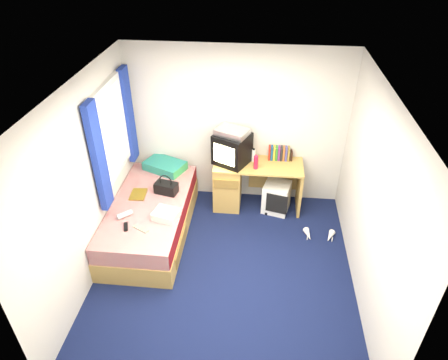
# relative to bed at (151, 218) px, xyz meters

# --- Properties ---
(ground) EXTENTS (3.40, 3.40, 0.00)m
(ground) POSITION_rel_bed_xyz_m (1.10, -0.63, -0.27)
(ground) COLOR #0C1438
(ground) RESTS_ON ground
(room_shell) EXTENTS (3.40, 3.40, 3.40)m
(room_shell) POSITION_rel_bed_xyz_m (1.10, -0.63, 1.18)
(room_shell) COLOR white
(room_shell) RESTS_ON ground
(bed) EXTENTS (1.01, 2.00, 0.54)m
(bed) POSITION_rel_bed_xyz_m (0.00, 0.00, 0.00)
(bed) COLOR tan
(bed) RESTS_ON ground
(pillow) EXTENTS (0.69, 0.58, 0.13)m
(pillow) POSITION_rel_bed_xyz_m (0.04, 0.84, 0.34)
(pillow) COLOR #17629A
(pillow) RESTS_ON bed
(desk) EXTENTS (1.30, 0.55, 0.75)m
(desk) POSITION_rel_bed_xyz_m (1.18, 0.81, 0.14)
(desk) COLOR tan
(desk) RESTS_ON ground
(storage_cube) EXTENTS (0.45, 0.45, 0.46)m
(storage_cube) POSITION_rel_bed_xyz_m (1.75, 0.72, -0.04)
(storage_cube) COLOR white
(storage_cube) RESTS_ON ground
(crt_tv) EXTENTS (0.60, 0.58, 0.45)m
(crt_tv) POSITION_rel_bed_xyz_m (1.06, 0.81, 0.71)
(crt_tv) COLOR black
(crt_tv) RESTS_ON desk
(vcr) EXTENTS (0.53, 0.46, 0.08)m
(vcr) POSITION_rel_bed_xyz_m (1.06, 0.81, 0.98)
(vcr) COLOR #B9B8BB
(vcr) RESTS_ON crt_tv
(book_row) EXTENTS (0.31, 0.13, 0.20)m
(book_row) POSITION_rel_bed_xyz_m (1.74, 0.97, 0.58)
(book_row) COLOR maroon
(book_row) RESTS_ON desk
(picture_frame) EXTENTS (0.03, 0.12, 0.14)m
(picture_frame) POSITION_rel_bed_xyz_m (1.93, 0.99, 0.55)
(picture_frame) COLOR black
(picture_frame) RESTS_ON desk
(pink_water_bottle) EXTENTS (0.08, 0.08, 0.20)m
(pink_water_bottle) POSITION_rel_bed_xyz_m (1.41, 0.68, 0.58)
(pink_water_bottle) COLOR red
(pink_water_bottle) RESTS_ON desk
(aerosol_can) EXTENTS (0.06, 0.06, 0.19)m
(aerosol_can) POSITION_rel_bed_xyz_m (1.37, 0.88, 0.58)
(aerosol_can) COLOR white
(aerosol_can) RESTS_ON desk
(handbag) EXTENTS (0.34, 0.24, 0.29)m
(handbag) POSITION_rel_bed_xyz_m (0.19, 0.25, 0.36)
(handbag) COLOR black
(handbag) RESTS_ON bed
(towel) EXTENTS (0.36, 0.33, 0.10)m
(towel) POSITION_rel_bed_xyz_m (0.31, -0.31, 0.32)
(towel) COLOR silver
(towel) RESTS_ON bed
(magazine) EXTENTS (0.22, 0.29, 0.01)m
(magazine) POSITION_rel_bed_xyz_m (-0.19, 0.15, 0.28)
(magazine) COLOR gold
(magazine) RESTS_ON bed
(water_bottle) EXTENTS (0.19, 0.19, 0.07)m
(water_bottle) POSITION_rel_bed_xyz_m (-0.23, -0.34, 0.31)
(water_bottle) COLOR #B4C1C6
(water_bottle) RESTS_ON bed
(colour_swatch_fan) EXTENTS (0.22, 0.16, 0.01)m
(colour_swatch_fan) POSITION_rel_bed_xyz_m (0.05, -0.55, 0.28)
(colour_swatch_fan) COLOR gold
(colour_swatch_fan) RESTS_ON bed
(remote_control) EXTENTS (0.10, 0.17, 0.02)m
(remote_control) POSITION_rel_bed_xyz_m (-0.15, -0.54, 0.28)
(remote_control) COLOR black
(remote_control) RESTS_ON bed
(window_assembly) EXTENTS (0.11, 1.42, 1.40)m
(window_assembly) POSITION_rel_bed_xyz_m (-0.45, 0.27, 1.15)
(window_assembly) COLOR silver
(window_assembly) RESTS_ON room_shell
(white_heels) EXTENTS (0.45, 0.24, 0.09)m
(white_heels) POSITION_rel_bed_xyz_m (2.35, 0.13, -0.23)
(white_heels) COLOR white
(white_heels) RESTS_ON ground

